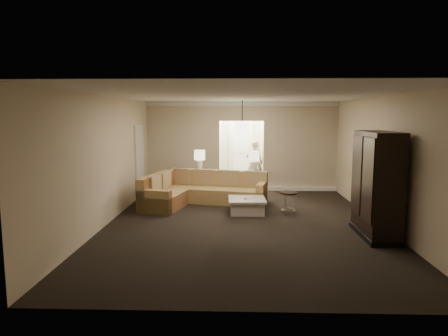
{
  "coord_description": "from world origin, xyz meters",
  "views": [
    {
      "loc": [
        -0.15,
        -8.61,
        2.39
      ],
      "look_at": [
        -0.46,
        1.2,
        1.08
      ],
      "focal_mm": 32.0,
      "sensor_mm": 36.0,
      "label": 1
    }
  ],
  "objects_px": {
    "armoire": "(377,187)",
    "person": "(255,161)",
    "sectional_sofa": "(198,191)",
    "drink_table": "(289,198)",
    "console_table": "(226,183)",
    "coffee_table": "(247,205)"
  },
  "relations": [
    {
      "from": "armoire",
      "to": "person",
      "type": "bearing_deg",
      "value": 111.14
    },
    {
      "from": "armoire",
      "to": "person",
      "type": "height_order",
      "value": "armoire"
    },
    {
      "from": "person",
      "to": "armoire",
      "type": "bearing_deg",
      "value": 103.07
    },
    {
      "from": "person",
      "to": "console_table",
      "type": "bearing_deg",
      "value": 58.3
    },
    {
      "from": "armoire",
      "to": "drink_table",
      "type": "height_order",
      "value": "armoire"
    },
    {
      "from": "armoire",
      "to": "person",
      "type": "distance_m",
      "value": 5.94
    },
    {
      "from": "console_table",
      "to": "armoire",
      "type": "distance_m",
      "value": 4.66
    },
    {
      "from": "sectional_sofa",
      "to": "armoire",
      "type": "bearing_deg",
      "value": -23.95
    },
    {
      "from": "coffee_table",
      "to": "person",
      "type": "bearing_deg",
      "value": 84.69
    },
    {
      "from": "sectional_sofa",
      "to": "person",
      "type": "height_order",
      "value": "person"
    },
    {
      "from": "sectional_sofa",
      "to": "coffee_table",
      "type": "height_order",
      "value": "sectional_sofa"
    },
    {
      "from": "console_table",
      "to": "drink_table",
      "type": "bearing_deg",
      "value": -39.44
    },
    {
      "from": "console_table",
      "to": "armoire",
      "type": "xyz_separation_m",
      "value": [
        3.03,
        -3.5,
        0.53
      ]
    },
    {
      "from": "sectional_sofa",
      "to": "armoire",
      "type": "relative_size",
      "value": 1.59
    },
    {
      "from": "sectional_sofa",
      "to": "coffee_table",
      "type": "distance_m",
      "value": 1.63
    },
    {
      "from": "armoire",
      "to": "person",
      "type": "relative_size",
      "value": 1.21
    },
    {
      "from": "sectional_sofa",
      "to": "drink_table",
      "type": "height_order",
      "value": "sectional_sofa"
    },
    {
      "from": "drink_table",
      "to": "armoire",
      "type": "bearing_deg",
      "value": -50.27
    },
    {
      "from": "sectional_sofa",
      "to": "coffee_table",
      "type": "xyz_separation_m",
      "value": [
        1.3,
        -0.97,
        -0.16
      ]
    },
    {
      "from": "coffee_table",
      "to": "person",
      "type": "height_order",
      "value": "person"
    },
    {
      "from": "armoire",
      "to": "console_table",
      "type": "bearing_deg",
      "value": 130.94
    },
    {
      "from": "person",
      "to": "drink_table",
      "type": "bearing_deg",
      "value": 92.01
    }
  ]
}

